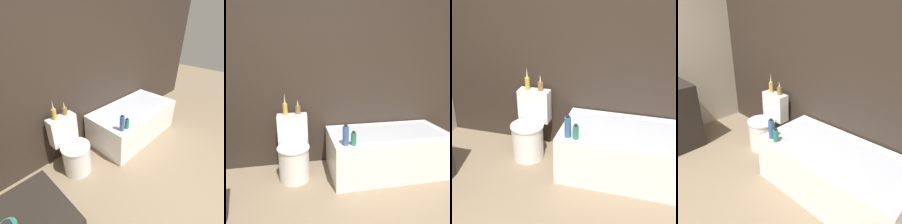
{
  "view_description": "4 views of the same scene",
  "coord_description": "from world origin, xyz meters",
  "views": [
    {
      "loc": [
        -1.31,
        0.21,
        1.88
      ],
      "look_at": [
        0.13,
        1.59,
        0.75
      ],
      "focal_mm": 28.0,
      "sensor_mm": 36.0,
      "label": 1
    },
    {
      "loc": [
        -0.35,
        -0.66,
        1.47
      ],
      "look_at": [
        0.1,
        1.59,
        0.84
      ],
      "focal_mm": 35.0,
      "sensor_mm": 36.0,
      "label": 2
    },
    {
      "loc": [
        0.84,
        -1.11,
        2.05
      ],
      "look_at": [
        0.1,
        1.48,
        0.76
      ],
      "focal_mm": 50.0,
      "sensor_mm": 36.0,
      "label": 3
    },
    {
      "loc": [
        1.7,
        0.14,
        1.77
      ],
      "look_at": [
        0.3,
        1.56,
        0.83
      ],
      "focal_mm": 35.0,
      "sensor_mm": 36.0,
      "label": 4
    }
  ],
  "objects": [
    {
      "name": "wall_back_tiled",
      "position": [
        0.0,
        2.15,
        1.3
      ],
      "size": [
        6.4,
        0.06,
        2.6
      ],
      "color": "#332821",
      "rests_on": "ground_plane"
    },
    {
      "name": "bathtub",
      "position": [
        0.77,
        1.71,
        0.26
      ],
      "size": [
        1.47,
        0.77,
        0.52
      ],
      "color": "white",
      "rests_on": "ground"
    },
    {
      "name": "toilet",
      "position": [
        -0.4,
        1.8,
        0.31
      ],
      "size": [
        0.37,
        0.52,
        0.73
      ],
      "color": "white",
      "rests_on": "ground"
    },
    {
      "name": "vase_gold",
      "position": [
        -0.48,
        1.98,
        0.82
      ],
      "size": [
        0.06,
        0.06,
        0.27
      ],
      "color": "gold",
      "rests_on": "toilet"
    },
    {
      "name": "vase_silver",
      "position": [
        -0.32,
        1.99,
        0.8
      ],
      "size": [
        0.06,
        0.06,
        0.18
      ],
      "color": "olive",
      "rests_on": "toilet"
    },
    {
      "name": "shampoo_bottle_tall",
      "position": [
        0.15,
        1.43,
        0.63
      ],
      "size": [
        0.06,
        0.06,
        0.23
      ],
      "color": "#335999",
      "rests_on": "bathtub"
    },
    {
      "name": "shampoo_bottle_short",
      "position": [
        0.23,
        1.42,
        0.59
      ],
      "size": [
        0.06,
        0.06,
        0.16
      ],
      "color": "#267259",
      "rests_on": "bathtub"
    }
  ]
}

